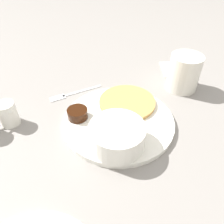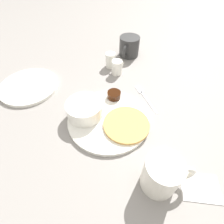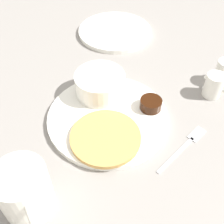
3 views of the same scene
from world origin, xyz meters
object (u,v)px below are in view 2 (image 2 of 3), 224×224
object	(u,v)px
plate	(109,119)
bowl	(85,109)
fork	(144,95)
second_mug	(129,47)
creamer_pitcher_near	(117,67)
coffee_mug	(162,175)
creamer_pitcher_far	(111,60)

from	to	relation	value
plate	bowl	distance (m)	0.08
plate	fork	world-z (taller)	plate
plate	second_mug	xyz separation A→B (m)	(-0.13, -0.37, 0.04)
plate	second_mug	world-z (taller)	second_mug
bowl	creamer_pitcher_near	bearing A→B (deg)	-120.63
fork	second_mug	xyz separation A→B (m)	(0.01, -0.28, 0.04)
fork	second_mug	distance (m)	0.28
creamer_pitcher_near	fork	world-z (taller)	creamer_pitcher_near
coffee_mug	creamer_pitcher_far	bearing A→B (deg)	-83.07
creamer_pitcher_far	fork	size ratio (longest dim) A/B	0.43
bowl	creamer_pitcher_near	world-z (taller)	bowl
creamer_pitcher_far	creamer_pitcher_near	bearing A→B (deg)	111.42
second_mug	fork	bearing A→B (deg)	91.44
coffee_mug	bowl	bearing A→B (deg)	-53.34
creamer_pitcher_near	creamer_pitcher_far	distance (m)	0.06
bowl	second_mug	distance (m)	0.41
creamer_pitcher_near	plate	bearing A→B (deg)	76.32
bowl	coffee_mug	bearing A→B (deg)	126.66
plate	bowl	bearing A→B (deg)	-17.43
plate	creamer_pitcher_far	size ratio (longest dim) A/B	4.10
plate	second_mug	size ratio (longest dim) A/B	2.27
coffee_mug	creamer_pitcher_far	world-z (taller)	coffee_mug
fork	creamer_pitcher_far	bearing A→B (deg)	-63.12
creamer_pitcher_near	bowl	bearing A→B (deg)	59.37
bowl	fork	bearing A→B (deg)	-159.89
plate	coffee_mug	distance (m)	0.23
bowl	second_mug	size ratio (longest dim) A/B	0.99
coffee_mug	second_mug	size ratio (longest dim) A/B	1.05
bowl	fork	xyz separation A→B (m)	(-0.21, -0.08, -0.04)
plate	creamer_pitcher_far	xyz separation A→B (m)	(-0.04, -0.29, 0.02)
creamer_pitcher_near	second_mug	distance (m)	0.15
plate	coffee_mug	bearing A→B (deg)	115.69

